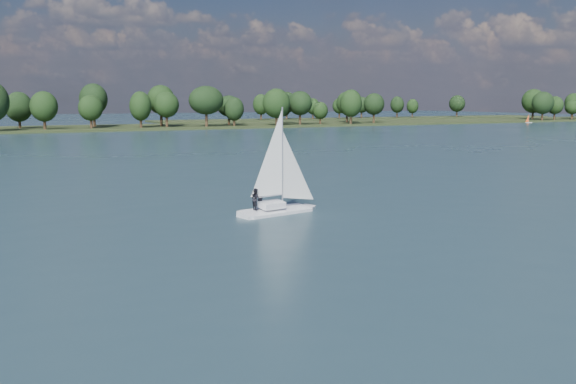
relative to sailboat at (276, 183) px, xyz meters
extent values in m
plane|color=#233342|center=(-1.90, 62.32, -2.74)|extent=(700.00, 700.00, 0.00)
cube|color=black|center=(-1.90, 174.32, -2.74)|extent=(660.00, 40.00, 1.50)
cube|color=black|center=(158.10, 222.32, -2.74)|extent=(220.00, 30.00, 1.40)
cube|color=silver|center=(0.09, 0.00, -2.74)|extent=(7.72, 3.60, 0.88)
cube|color=silver|center=(0.09, 0.00, -1.86)|extent=(2.42, 1.75, 0.55)
cylinder|color=silver|center=(0.09, 0.00, 2.25)|extent=(0.13, 0.13, 8.77)
imported|color=black|center=(-1.31, 0.46, -1.24)|extent=(0.59, 0.77, 1.89)
imported|color=black|center=(-2.01, -0.22, -1.24)|extent=(0.82, 1.00, 1.89)
cube|color=silver|center=(192.75, 150.92, -2.74)|extent=(2.85, 1.73, 0.43)
cylinder|color=silver|center=(192.75, 150.92, -0.59)|extent=(0.08, 0.08, 3.81)
camera|label=1|loc=(-24.00, -50.34, 7.30)|focal=40.00mm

